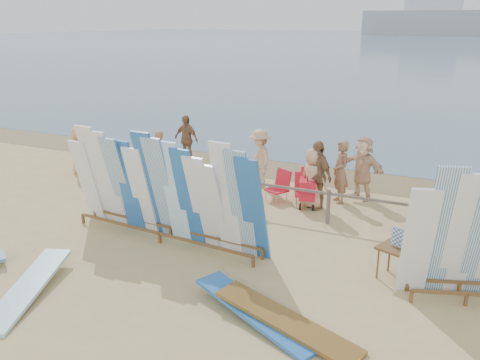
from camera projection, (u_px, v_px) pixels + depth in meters
The scene contains 22 objects.
ground at pixel (201, 256), 11.11m from camera, with size 160.00×160.00×0.00m, color tan.
ocean at pixel (462, 41), 121.70m from camera, with size 320.00×240.00×0.02m, color #44617B.
wet_sand_strip at pixel (304, 171), 17.33m from camera, with size 40.00×2.60×0.01m, color olive.
distant_ship at pixel (432, 19), 169.88m from camera, with size 45.00×8.00×14.00m.
fence at pixel (255, 189), 13.51m from camera, with size 12.08×0.08×0.90m.
main_surfboard_rack at pixel (163, 192), 11.58m from camera, with size 5.26×1.12×2.62m.
side_surfboard_rack at pixel (470, 241), 9.03m from camera, with size 2.36×1.27×2.64m.
vendor_table at pixel (399, 264), 9.95m from camera, with size 0.99×0.85×1.11m.
flat_board_a at pixel (29, 295), 9.55m from camera, with size 0.56×2.70×0.07m, color #98D6F4.
flat_board_d at pixel (255, 320), 8.75m from camera, with size 0.56×2.70×0.07m, color #2462B4.
flat_board_c at pixel (286, 330), 8.45m from camera, with size 0.56×2.70×0.07m, color brown.
beach_chair_left at pixel (278, 192), 14.44m from camera, with size 0.76×0.77×0.88m.
beach_chair_right at pixel (304, 196), 14.15m from camera, with size 0.72×0.73×0.88m.
stroller at pixel (307, 192), 13.94m from camera, with size 0.70×0.87×1.05m.
beachgoer_1 at pixel (159, 155), 16.23m from camera, with size 0.58×0.32×1.59m, color #8C6042.
beachgoer_0 at pixel (79, 150), 16.90m from camera, with size 0.78×0.37×1.59m, color tan.
beachgoer_4 at pixel (317, 175), 13.70m from camera, with size 1.10×0.48×1.88m, color #8C6042.
beachgoer_5 at pixel (363, 168), 14.47m from camera, with size 1.70×0.55×1.83m, color beige.
beachgoer_7 at pixel (340, 172), 14.14m from camera, with size 0.65×0.36×1.78m, color #8C6042.
beachgoer_6 at pixel (313, 178), 13.77m from camera, with size 0.82×0.39×1.68m, color tan.
beachgoer_extra_1 at pixel (186, 139), 18.15m from camera, with size 1.01×0.44×1.73m, color #8C6042.
beachgoer_3 at pixel (260, 158), 15.50m from camera, with size 1.16×0.48×1.80m, color tan.
Camera 1 is at (5.05, -8.78, 4.94)m, focal length 38.00 mm.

